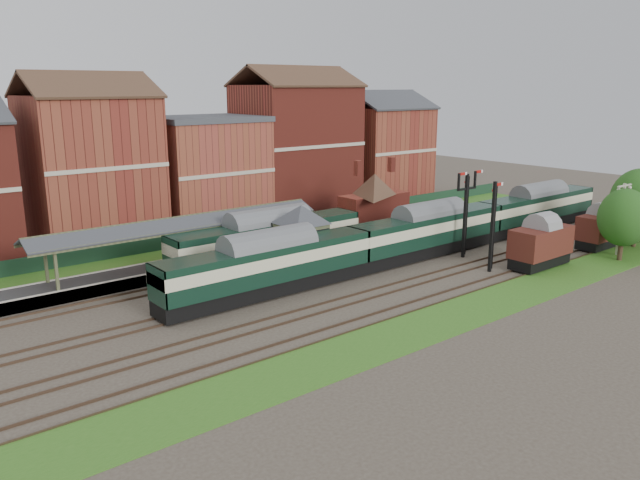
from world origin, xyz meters
TOP-DOWN VIEW (x-y plane):
  - ground at (0.00, 0.00)m, footprint 160.00×160.00m
  - grass_back at (0.00, 16.00)m, footprint 90.00×4.50m
  - grass_front at (0.00, -12.00)m, footprint 90.00×5.00m
  - fence at (0.00, 18.00)m, footprint 90.00×0.12m
  - platform at (-5.00, 9.75)m, footprint 55.00×3.40m
  - signal_box at (-3.00, 3.25)m, footprint 5.40×5.40m
  - brick_hut at (5.00, 3.25)m, footprint 3.20×2.64m
  - station_building at (12.00, 9.75)m, footprint 8.10×8.10m
  - canopy at (-11.00, 9.75)m, footprint 26.00×3.89m
  - semaphore_bracket at (12.04, -2.50)m, footprint 3.60×0.25m
  - semaphore_siding at (10.02, -7.00)m, footprint 1.23×0.25m
  - yard_lamp at (24.00, -11.50)m, footprint 2.60×0.22m
  - town_backdrop at (-0.18, 25.00)m, footprint 69.00×10.00m
  - dmu_train at (9.93, 0.00)m, footprint 55.89×2.94m
  - platform_railcar at (-4.23, 6.50)m, footprint 19.08×3.01m
  - goods_van_a at (14.60, -9.00)m, footprint 6.37×2.76m
  - goods_van_b at (25.58, -9.00)m, footprint 5.93×2.57m
  - tree_near at (28.48, -11.03)m, footprint 5.53×5.53m
  - tree_far at (22.41, -12.53)m, footprint 4.66×4.66m

SIDE VIEW (x-z plane):
  - ground at x=0.00m, z-range 0.00..0.00m
  - grass_back at x=0.00m, z-range 0.00..0.06m
  - grass_front at x=0.00m, z-range 0.00..0.06m
  - platform at x=-5.00m, z-range 0.00..1.00m
  - fence at x=0.00m, z-range 0.00..1.50m
  - brick_hut at x=5.00m, z-range -0.28..2.67m
  - goods_van_b at x=25.58m, z-range 0.25..3.85m
  - goods_van_a at x=14.60m, z-range 0.26..4.12m
  - dmu_train at x=9.93m, z-range 0.36..4.65m
  - platform_railcar at x=-4.23m, z-range 0.36..4.76m
  - signal_box at x=-3.00m, z-range 0.19..6.19m
  - station_building at x=12.00m, z-range 1.01..6.91m
  - yard_lamp at x=24.00m, z-range 0.49..7.49m
  - tree_far at x=22.41m, z-range 0.71..7.51m
  - semaphore_siding at x=10.02m, z-range 0.16..8.16m
  - canopy at x=-11.00m, z-range 2.54..6.62m
  - semaphore_bracket at x=12.04m, z-range 0.54..8.72m
  - tree_near at x=28.48m, z-range 0.81..8.81m
  - town_backdrop at x=-0.18m, z-range -1.00..15.00m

